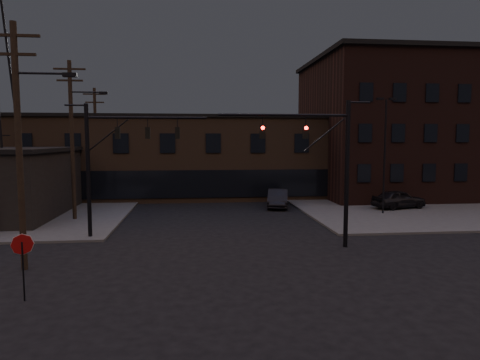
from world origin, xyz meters
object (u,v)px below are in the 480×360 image
at_px(traffic_signal_far, 110,155).
at_px(stop_sign, 22,251).
at_px(parked_car_lot_a, 399,199).
at_px(car_crossing, 278,198).
at_px(traffic_signal_near, 327,158).
at_px(parked_car_lot_b, 422,194).

bearing_deg(traffic_signal_far, stop_sign, -97.32).
xyz_separation_m(traffic_signal_far, stop_sign, (-1.28, -9.99, -3.17)).
bearing_deg(stop_sign, parked_car_lot_a, 37.83).
relative_size(stop_sign, car_crossing, 0.51).
bearing_deg(parked_car_lot_a, traffic_signal_far, 96.75).
relative_size(traffic_signal_near, parked_car_lot_b, 1.78).
bearing_deg(parked_car_lot_a, traffic_signal_near, 125.86).
height_order(traffic_signal_near, car_crossing, traffic_signal_near).
bearing_deg(parked_car_lot_b, traffic_signal_far, 142.99).
distance_m(traffic_signal_far, stop_sign, 10.55).
distance_m(traffic_signal_far, parked_car_lot_a, 23.87).
bearing_deg(car_crossing, parked_car_lot_b, 19.16).
relative_size(parked_car_lot_a, car_crossing, 0.95).
height_order(parked_car_lot_a, parked_car_lot_b, parked_car_lot_a).
bearing_deg(car_crossing, traffic_signal_far, -126.56).
height_order(traffic_signal_far, parked_car_lot_a, traffic_signal_far).
xyz_separation_m(parked_car_lot_a, car_crossing, (-9.84, 2.55, -0.13)).
height_order(stop_sign, parked_car_lot_a, stop_sign).
bearing_deg(stop_sign, car_crossing, 56.86).
bearing_deg(parked_car_lot_b, car_crossing, 124.81).
relative_size(stop_sign, parked_car_lot_a, 0.54).
relative_size(stop_sign, parked_car_lot_b, 0.55).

